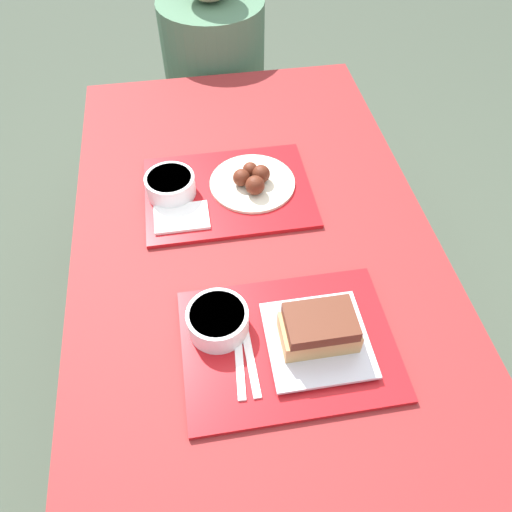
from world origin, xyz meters
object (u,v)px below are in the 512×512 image
Objects in this scene: tray_near at (288,344)px; person_seated_across at (214,58)px; tray_far at (228,192)px; bowl_coleslaw_far at (170,185)px; wings_plate_far at (252,180)px; brisket_sandwich_plate at (318,333)px; bowl_coleslaw_near at (218,320)px.

person_seated_across reaches higher than tray_near.
bowl_coleslaw_far reaches higher than tray_far.
wings_plate_far is (0.00, 0.48, 0.02)m from tray_near.
brisket_sandwich_plate is at bearing -83.46° from wings_plate_far.
person_seated_across is at bearing 93.38° from brisket_sandwich_plate.
tray_far is 0.07m from wings_plate_far.
brisket_sandwich_plate reaches higher than tray_far.
bowl_coleslaw_near is at bearing 160.96° from brisket_sandwich_plate.
bowl_coleslaw_far is at bearing 179.06° from wings_plate_far.
bowl_coleslaw_far is at bearing 118.67° from brisket_sandwich_plate.
tray_near is 0.16m from bowl_coleslaw_near.
bowl_coleslaw_near is (-0.07, -0.42, 0.04)m from tray_far.
tray_far is at bearing -172.05° from wings_plate_far.
tray_near is at bearing -82.19° from tray_far.
wings_plate_far is (0.07, 0.01, 0.02)m from tray_far.
bowl_coleslaw_far is 0.56× the size of wings_plate_far.
wings_plate_far is at bearing 7.95° from tray_far.
person_seated_across reaches higher than bowl_coleslaw_near.
bowl_coleslaw_far is at bearing 175.07° from tray_far.
tray_far is (-0.07, 0.48, 0.00)m from tray_near.
wings_plate_far is at bearing 71.81° from bowl_coleslaw_near.
tray_near is at bearing -23.26° from bowl_coleslaw_near.
bowl_coleslaw_near reaches higher than tray_far.
person_seated_across is at bearing 91.43° from wings_plate_far.
tray_far is at bearing 97.81° from tray_near.
bowl_coleslaw_near is 0.44m from bowl_coleslaw_far.
brisket_sandwich_plate is at bearing -61.33° from bowl_coleslaw_far.
bowl_coleslaw_near reaches higher than tray_near.
bowl_coleslaw_near is at bearing -80.06° from bowl_coleslaw_far.
person_seated_across reaches higher than bowl_coleslaw_far.
wings_plate_far is 0.35× the size of person_seated_across.
brisket_sandwich_plate is at bearing -19.04° from bowl_coleslaw_near.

